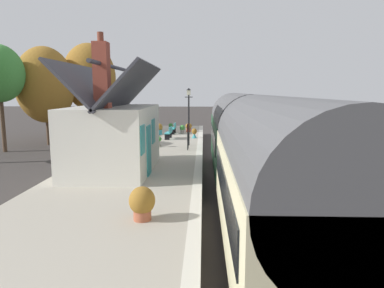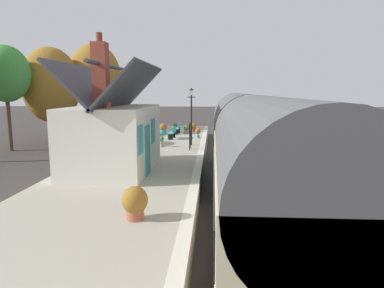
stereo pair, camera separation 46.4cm
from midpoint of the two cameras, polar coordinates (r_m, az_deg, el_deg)
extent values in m
plane|color=#383330|center=(19.28, 5.64, -4.55)|extent=(160.00, 160.00, 0.00)
cube|color=#A39B8C|center=(19.46, -6.60, -3.04)|extent=(32.00, 6.26, 0.93)
cube|color=beige|center=(19.07, 2.13, -1.78)|extent=(32.00, 0.36, 0.02)
cube|color=gray|center=(19.39, 10.44, -4.37)|extent=(52.00, 0.08, 0.14)
cube|color=gray|center=(19.27, 6.18, -4.35)|extent=(52.00, 0.08, 0.14)
cube|color=black|center=(18.08, 8.65, -4.37)|extent=(8.13, 2.29, 0.70)
cube|color=#1E4C2D|center=(17.80, 8.76, 0.34)|extent=(8.84, 2.70, 2.30)
cylinder|color=#515154|center=(17.67, 8.85, 4.03)|extent=(8.84, 2.65, 2.65)
cube|color=black|center=(17.69, 4.37, 1.30)|extent=(7.51, 0.03, 0.80)
cylinder|color=black|center=(20.66, 8.01, -2.70)|extent=(0.70, 2.16, 0.70)
cylinder|color=black|center=(15.52, 9.51, -6.60)|extent=(0.70, 2.16, 0.70)
cube|color=black|center=(22.14, 7.76, 3.06)|extent=(0.04, 2.16, 0.90)
cylinder|color=#F2EDCC|center=(22.28, 7.70, 0.56)|extent=(0.06, 0.24, 0.24)
cube|color=red|center=(22.39, 7.67, -0.57)|extent=(0.16, 2.56, 0.24)
cube|color=black|center=(9.33, 13.87, -17.47)|extent=(8.07, 2.29, 0.70)
cube|color=beige|center=(8.78, 14.24, -8.64)|extent=(8.77, 2.70, 2.30)
cylinder|color=#515154|center=(8.51, 14.53, -1.23)|extent=(8.77, 2.65, 2.65)
cube|color=black|center=(8.55, 5.22, -6.87)|extent=(7.46, 0.03, 0.80)
cylinder|color=black|center=(11.72, 11.55, -11.81)|extent=(0.70, 2.16, 0.70)
cube|color=silver|center=(15.57, -12.05, 0.89)|extent=(5.46, 3.28, 2.84)
cube|color=#38383F|center=(15.22, -9.31, 9.39)|extent=(5.96, 1.89, 1.96)
cube|color=#38383F|center=(15.67, -15.25, 9.18)|extent=(5.96, 1.89, 1.96)
cylinder|color=#38383F|center=(15.46, -12.43, 12.45)|extent=(5.96, 0.16, 0.16)
cube|color=brown|center=(14.04, -14.03, 10.98)|extent=(0.56, 0.56, 2.53)
cylinder|color=brown|center=(14.17, -14.25, 16.82)|extent=(0.24, 0.24, 0.36)
cube|color=teal|center=(14.51, -6.49, -1.02)|extent=(0.90, 0.06, 2.10)
cube|color=teal|center=(13.05, -7.61, 0.74)|extent=(0.80, 0.05, 1.10)
cube|color=teal|center=(15.78, -5.65, 2.17)|extent=(0.80, 0.05, 1.10)
cube|color=teal|center=(25.45, -2.87, 1.89)|extent=(1.42, 0.47, 0.06)
cube|color=teal|center=(25.39, -2.47, 2.40)|extent=(1.40, 0.17, 0.40)
cube|color=black|center=(24.93, -3.07, 1.21)|extent=(0.08, 0.36, 0.44)
cube|color=black|center=(26.02, -2.67, 1.54)|extent=(0.08, 0.36, 0.44)
cube|color=teal|center=(28.51, -2.04, 2.64)|extent=(1.41, 0.42, 0.06)
cube|color=teal|center=(28.47, -1.68, 3.10)|extent=(1.40, 0.13, 0.40)
cube|color=black|center=(27.98, -2.16, 2.05)|extent=(0.07, 0.36, 0.44)
cube|color=black|center=(29.09, -1.91, 2.31)|extent=(0.07, 0.36, 0.44)
cone|color=gray|center=(21.79, -4.49, 0.04)|extent=(0.33, 0.33, 0.40)
cylinder|color=gray|center=(21.82, -4.49, -0.40)|extent=(0.18, 0.18, 0.06)
ellipsoid|color=#3D8438|center=(21.75, -4.50, 0.87)|extent=(0.33, 0.33, 0.31)
cylinder|color=teal|center=(30.71, -2.35, 2.57)|extent=(0.36, 0.36, 0.35)
ellipsoid|color=#2D7233|center=(30.68, -2.36, 3.15)|extent=(0.38, 0.38, 0.38)
cone|color=#C25C51|center=(30.67, -2.36, 3.39)|extent=(0.09, 0.09, 0.15)
cone|color=teal|center=(25.80, 1.49, 1.41)|extent=(0.39, 0.39, 0.38)
cylinder|color=teal|center=(25.82, 1.49, 1.06)|extent=(0.21, 0.21, 0.06)
ellipsoid|color=olive|center=(25.76, 1.50, 2.12)|extent=(0.39, 0.39, 0.45)
cone|color=#D81C4A|center=(25.74, 1.50, 2.43)|extent=(0.10, 0.10, 0.16)
cylinder|color=#9E5138|center=(9.75, -8.06, -11.46)|extent=(0.49, 0.49, 0.30)
ellipsoid|color=olive|center=(9.62, -8.12, -9.21)|extent=(0.72, 0.72, 0.78)
cylinder|color=teal|center=(27.97, -4.35, 1.99)|extent=(0.50, 0.50, 0.40)
ellipsoid|color=olive|center=(27.93, -4.36, 2.82)|extent=(0.60, 0.60, 0.61)
cone|color=#D85D69|center=(27.90, -4.36, 3.25)|extent=(0.12, 0.12, 0.24)
cylinder|color=gray|center=(28.72, -0.44, 2.09)|extent=(0.34, 0.34, 0.30)
ellipsoid|color=#3D8438|center=(28.68, -0.44, 2.69)|extent=(0.44, 0.44, 0.49)
cone|color=#BA5D5A|center=(28.67, -0.44, 3.00)|extent=(0.08, 0.08, 0.18)
cylinder|color=#9E5138|center=(29.75, 0.62, 2.33)|extent=(0.46, 0.46, 0.31)
ellipsoid|color=olive|center=(29.72, 0.63, 3.01)|extent=(0.58, 0.58, 0.48)
cone|color=red|center=(29.70, 0.63, 3.40)|extent=(0.12, 0.12, 0.23)
cylinder|color=black|center=(22.20, 0.49, 3.97)|extent=(0.10, 0.10, 3.28)
cylinder|color=black|center=(22.12, 0.50, 7.81)|extent=(0.05, 0.50, 0.05)
cube|color=beige|center=(22.12, 0.50, 8.56)|extent=(0.24, 0.24, 0.32)
cone|color=black|center=(22.12, 0.50, 9.13)|extent=(0.32, 0.32, 0.14)
cylinder|color=black|center=(20.46, 0.24, 0.49)|extent=(0.06, 0.06, 1.10)
cylinder|color=black|center=(21.05, 0.34, 0.72)|extent=(0.06, 0.06, 1.10)
cube|color=maroon|center=(20.66, 0.29, 2.72)|extent=(0.90, 0.06, 0.44)
cube|color=black|center=(20.66, 0.29, 2.72)|extent=(0.96, 0.03, 0.50)
cylinder|color=#4C3828|center=(30.81, -21.61, 2.51)|extent=(0.27, 0.27, 2.78)
ellipsoid|color=olive|center=(30.66, -21.99, 9.08)|extent=(4.85, 4.58, 6.12)
cylinder|color=#4C3828|center=(28.70, -27.71, 3.17)|extent=(0.29, 0.29, 4.25)
ellipsoid|color=#3D8438|center=(28.63, -28.23, 10.28)|extent=(3.44, 3.51, 4.11)
cylinder|color=#4C3828|center=(35.84, -19.87, 4.49)|extent=(0.44, 0.44, 4.12)
ellipsoid|color=olive|center=(35.77, -20.15, 9.77)|extent=(3.23, 3.11, 3.55)
cylinder|color=#4C3828|center=(32.59, -15.12, 3.86)|extent=(0.37, 0.37, 3.59)
ellipsoid|color=olive|center=(32.51, -15.40, 10.66)|extent=(5.07, 4.53, 5.91)
camera|label=1|loc=(0.23, -89.19, 0.13)|focal=32.07mm
camera|label=2|loc=(0.23, 90.81, -0.13)|focal=32.07mm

